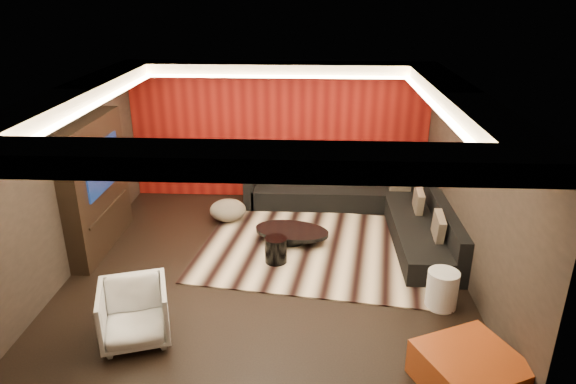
# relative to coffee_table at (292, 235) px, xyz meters

# --- Properties ---
(floor) EXTENTS (6.00, 6.00, 0.02)m
(floor) POSITION_rel_coffee_table_xyz_m (-0.35, -0.88, -0.14)
(floor) COLOR black
(floor) RESTS_ON ground
(ceiling) EXTENTS (6.00, 6.00, 0.02)m
(ceiling) POSITION_rel_coffee_table_xyz_m (-0.35, -0.88, 2.68)
(ceiling) COLOR silver
(ceiling) RESTS_ON ground
(wall_back) EXTENTS (6.00, 0.02, 2.80)m
(wall_back) POSITION_rel_coffee_table_xyz_m (-0.35, 2.13, 1.27)
(wall_back) COLOR black
(wall_back) RESTS_ON ground
(wall_left) EXTENTS (0.02, 6.00, 2.80)m
(wall_left) POSITION_rel_coffee_table_xyz_m (-3.36, -0.88, 1.27)
(wall_left) COLOR black
(wall_left) RESTS_ON ground
(wall_right) EXTENTS (0.02, 6.00, 2.80)m
(wall_right) POSITION_rel_coffee_table_xyz_m (2.66, -0.88, 1.27)
(wall_right) COLOR black
(wall_right) RESTS_ON ground
(red_feature_wall) EXTENTS (5.98, 0.05, 2.78)m
(red_feature_wall) POSITION_rel_coffee_table_xyz_m (-0.35, 2.09, 1.27)
(red_feature_wall) COLOR #6B0C0A
(red_feature_wall) RESTS_ON ground
(soffit_back) EXTENTS (6.00, 0.60, 0.22)m
(soffit_back) POSITION_rel_coffee_table_xyz_m (-0.35, 1.82, 2.56)
(soffit_back) COLOR silver
(soffit_back) RESTS_ON ground
(soffit_front) EXTENTS (6.00, 0.60, 0.22)m
(soffit_front) POSITION_rel_coffee_table_xyz_m (-0.35, -3.58, 2.56)
(soffit_front) COLOR silver
(soffit_front) RESTS_ON ground
(soffit_left) EXTENTS (0.60, 4.80, 0.22)m
(soffit_left) POSITION_rel_coffee_table_xyz_m (-3.05, -0.88, 2.56)
(soffit_left) COLOR silver
(soffit_left) RESTS_ON ground
(soffit_right) EXTENTS (0.60, 4.80, 0.22)m
(soffit_right) POSITION_rel_coffee_table_xyz_m (2.35, -0.88, 2.56)
(soffit_right) COLOR silver
(soffit_right) RESTS_ON ground
(cove_back) EXTENTS (4.80, 0.08, 0.04)m
(cove_back) POSITION_rel_coffee_table_xyz_m (-0.35, 1.48, 2.47)
(cove_back) COLOR #FFD899
(cove_back) RESTS_ON ground
(cove_front) EXTENTS (4.80, 0.08, 0.04)m
(cove_front) POSITION_rel_coffee_table_xyz_m (-0.35, -3.24, 2.47)
(cove_front) COLOR #FFD899
(cove_front) RESTS_ON ground
(cove_left) EXTENTS (0.08, 4.80, 0.04)m
(cove_left) POSITION_rel_coffee_table_xyz_m (-2.71, -0.88, 2.47)
(cove_left) COLOR #FFD899
(cove_left) RESTS_ON ground
(cove_right) EXTENTS (0.08, 4.80, 0.04)m
(cove_right) POSITION_rel_coffee_table_xyz_m (2.01, -0.88, 2.47)
(cove_right) COLOR #FFD899
(cove_right) RESTS_ON ground
(tv_surround) EXTENTS (0.30, 2.00, 2.20)m
(tv_surround) POSITION_rel_coffee_table_xyz_m (-3.20, -0.28, 0.97)
(tv_surround) COLOR black
(tv_surround) RESTS_ON ground
(tv_screen) EXTENTS (0.04, 1.30, 0.80)m
(tv_screen) POSITION_rel_coffee_table_xyz_m (-3.04, -0.28, 1.32)
(tv_screen) COLOR black
(tv_screen) RESTS_ON ground
(tv_shelf) EXTENTS (0.04, 1.60, 0.04)m
(tv_shelf) POSITION_rel_coffee_table_xyz_m (-3.04, -0.28, 0.57)
(tv_shelf) COLOR black
(tv_shelf) RESTS_ON ground
(rug) EXTENTS (4.38, 3.53, 0.02)m
(rug) POSITION_rel_coffee_table_xyz_m (0.51, -0.23, -0.12)
(rug) COLOR beige
(rug) RESTS_ON floor
(coffee_table) EXTENTS (1.53, 1.53, 0.22)m
(coffee_table) POSITION_rel_coffee_table_xyz_m (0.00, 0.00, 0.00)
(coffee_table) COLOR black
(coffee_table) RESTS_ON rug
(drum_stool) EXTENTS (0.43, 0.43, 0.42)m
(drum_stool) POSITION_rel_coffee_table_xyz_m (-0.22, -0.73, 0.10)
(drum_stool) COLOR black
(drum_stool) RESTS_ON rug
(striped_pouf) EXTENTS (0.78, 0.78, 0.37)m
(striped_pouf) POSITION_rel_coffee_table_xyz_m (-1.24, 0.83, 0.08)
(striped_pouf) COLOR beige
(striped_pouf) RESTS_ON rug
(white_side_table) EXTENTS (0.46, 0.46, 0.54)m
(white_side_table) POSITION_rel_coffee_table_xyz_m (2.15, -1.81, 0.14)
(white_side_table) COLOR silver
(white_side_table) RESTS_ON floor
(orange_ottoman) EXTENTS (1.31, 1.31, 0.44)m
(orange_ottoman) POSITION_rel_coffee_table_xyz_m (2.10, -3.38, 0.09)
(orange_ottoman) COLOR #964213
(orange_ottoman) RESTS_ON floor
(armchair) EXTENTS (1.03, 1.05, 0.76)m
(armchair) POSITION_rel_coffee_table_xyz_m (-1.84, -2.72, 0.25)
(armchair) COLOR silver
(armchair) RESTS_ON floor
(sectional_sofa) EXTENTS (3.65, 3.50, 0.75)m
(sectional_sofa) POSITION_rel_coffee_table_xyz_m (1.38, 0.98, 0.13)
(sectional_sofa) COLOR black
(sectional_sofa) RESTS_ON floor
(throw_pillows) EXTENTS (1.84, 2.74, 0.50)m
(throw_pillows) POSITION_rel_coffee_table_xyz_m (1.84, 0.80, 0.49)
(throw_pillows) COLOR #C9B093
(throw_pillows) RESTS_ON sectional_sofa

